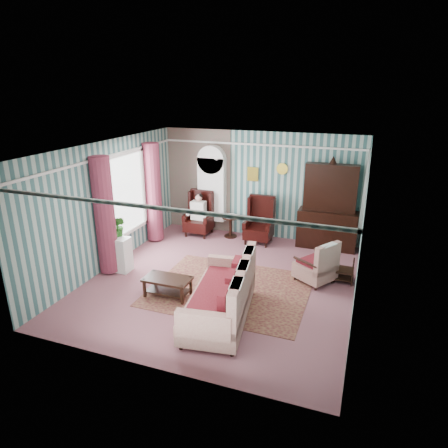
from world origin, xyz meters
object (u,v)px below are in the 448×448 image
(nest_table, at_px, (343,270))
(sofa, at_px, (220,292))
(bookcase, at_px, (212,194))
(wingback_right, at_px, (259,221))
(dresser_hutch, at_px, (329,204))
(plant_stand, at_px, (118,254))
(floral_armchair, at_px, (316,263))
(seated_woman, at_px, (199,215))
(round_side_table, at_px, (231,227))
(coffee_table, at_px, (168,287))
(wingback_left, at_px, (199,214))

(nest_table, xyz_separation_m, sofa, (-1.99, -2.29, 0.27))
(bookcase, bearing_deg, wingback_right, -14.57)
(dresser_hutch, bearing_deg, plant_stand, -144.92)
(wingback_right, relative_size, plant_stand, 1.56)
(floral_armchair, bearing_deg, dresser_hutch, 32.91)
(seated_woman, height_order, round_side_table, seated_woman)
(coffee_table, bearing_deg, plant_stand, 157.09)
(wingback_left, distance_m, nest_table, 4.37)
(bookcase, bearing_deg, floral_armchair, -33.39)
(round_side_table, relative_size, coffee_table, 0.64)
(bookcase, xyz_separation_m, round_side_table, (0.65, -0.24, -0.82))
(dresser_hutch, relative_size, seated_woman, 2.00)
(round_side_table, distance_m, coffee_table, 3.58)
(bookcase, relative_size, floral_armchair, 2.57)
(dresser_hutch, height_order, round_side_table, dresser_hutch)
(wingback_right, distance_m, floral_armchair, 2.48)
(dresser_hutch, bearing_deg, wingback_right, -171.23)
(round_side_table, bearing_deg, dresser_hutch, 2.64)
(wingback_left, bearing_deg, bookcase, 57.34)
(plant_stand, relative_size, sofa, 0.35)
(plant_stand, xyz_separation_m, coffee_table, (1.61, -0.68, -0.20))
(round_side_table, height_order, nest_table, round_side_table)
(wingback_right, bearing_deg, plant_stand, -132.84)
(dresser_hutch, bearing_deg, floral_armchair, -90.00)
(round_side_table, height_order, floral_armchair, floral_armchair)
(wingback_left, height_order, plant_stand, wingback_left)
(plant_stand, bearing_deg, seated_woman, 73.78)
(bookcase, bearing_deg, plant_stand, -108.49)
(seated_woman, height_order, floral_armchair, seated_woman)
(plant_stand, bearing_deg, nest_table, 13.84)
(floral_armchair, bearing_deg, nest_table, -37.59)
(wingback_left, bearing_deg, round_side_table, 9.46)
(wingback_right, xyz_separation_m, floral_armchair, (1.75, -1.75, -0.19))
(wingback_right, distance_m, seated_woman, 1.75)
(wingback_left, xyz_separation_m, sofa, (2.08, -3.84, -0.09))
(wingback_left, bearing_deg, plant_stand, -106.22)
(wingback_right, xyz_separation_m, plant_stand, (-2.55, -2.75, -0.22))
(bookcase, distance_m, wingback_left, 0.68)
(wingback_right, bearing_deg, nest_table, -33.75)
(round_side_table, bearing_deg, coffee_table, -91.47)
(wingback_left, distance_m, coffee_table, 3.55)
(seated_woman, bearing_deg, coffee_table, -76.74)
(nest_table, relative_size, plant_stand, 0.68)
(sofa, bearing_deg, dresser_hutch, -27.35)
(seated_woman, relative_size, floral_armchair, 1.35)
(nest_table, bearing_deg, wingback_left, 159.15)
(seated_woman, bearing_deg, sofa, -61.55)
(dresser_hutch, xyz_separation_m, wingback_left, (-3.50, -0.27, -0.55))
(wingback_right, distance_m, coffee_table, 3.58)
(round_side_table, height_order, coffee_table, round_side_table)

